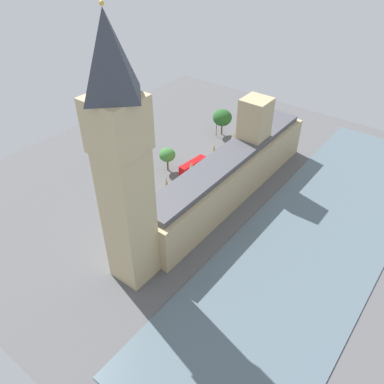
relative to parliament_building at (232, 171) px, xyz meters
name	(u,v)px	position (x,y,z in m)	size (l,w,h in m)	color
ground_plane	(222,191)	(1.99, 1.54, -7.54)	(140.50, 140.50, 0.00)	#565659
river_thames	(318,233)	(-29.08, 1.54, -7.42)	(34.90, 126.45, 0.25)	slate
parliament_building	(232,171)	(0.00, 0.00, 0.00)	(12.27, 70.50, 26.14)	tan
clock_tower	(122,163)	(0.30, 40.98, 23.32)	(9.62, 9.62, 59.60)	tan
car_black_corner	(227,146)	(15.06, -21.23, -6.66)	(2.03, 4.29, 1.74)	black
double_decker_bus_by_river_gate	(193,167)	(14.72, -0.34, -4.91)	(3.46, 10.68, 4.75)	#B20C0F
car_yellow_cab_opposite_hall	(149,198)	(16.57, 18.54, -6.65)	(1.98, 4.64, 1.74)	gold
pedestrian_near_tower	(187,194)	(8.88, 10.07, -6.78)	(0.68, 0.71, 1.71)	gray
pedestrian_leading	(241,150)	(9.69, -21.59, -6.77)	(0.56, 0.65, 1.71)	black
plane_tree_midblock	(167,155)	(22.73, 2.74, -1.77)	(5.20, 5.20, 8.03)	brown
plane_tree_trailing	(222,118)	(22.42, -28.34, -0.66)	(7.09, 7.09, 9.92)	brown
street_lamp_kerbside	(217,125)	(23.17, -25.84, -2.73)	(0.56, 0.56, 6.99)	black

